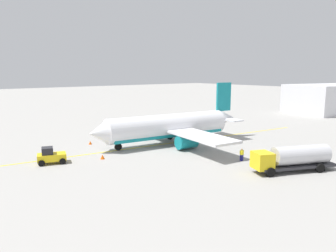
{
  "coord_description": "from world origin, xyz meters",
  "views": [
    {
      "loc": [
        33.71,
        41.39,
        12.06
      ],
      "look_at": [
        0.0,
        0.0,
        3.0
      ],
      "focal_mm": 34.68,
      "sensor_mm": 36.0,
      "label": 1
    }
  ],
  "objects": [
    {
      "name": "pushback_tug",
      "position": [
        19.51,
        -0.56,
        1.01
      ],
      "size": [
        4.05,
        3.25,
        2.2
      ],
      "color": "yellow",
      "rests_on": "ground"
    },
    {
      "name": "taxi_line_marking",
      "position": [
        0.0,
        0.0,
        0.01
      ],
      "size": [
        60.2,
        8.46,
        0.01
      ],
      "primitive_type": "cube",
      "rotation": [
        0.0,
        0.0,
        -0.13
      ],
      "color": "yellow",
      "rests_on": "ground"
    },
    {
      "name": "refueling_worker",
      "position": [
        -1.1,
        14.54,
        0.82
      ],
      "size": [
        0.58,
        0.45,
        1.71
      ],
      "color": "navy",
      "rests_on": "ground"
    },
    {
      "name": "safety_cone_nose",
      "position": [
        13.23,
        1.84,
        0.34
      ],
      "size": [
        0.6,
        0.6,
        0.67
      ],
      "primitive_type": "cone",
      "color": "#F2590F",
      "rests_on": "ground"
    },
    {
      "name": "airplane",
      "position": [
        -0.43,
        0.06,
        2.81
      ],
      "size": [
        28.44,
        28.46,
        9.99
      ],
      "color": "white",
      "rests_on": "ground"
    },
    {
      "name": "fuel_tanker",
      "position": [
        -2.07,
        21.47,
        1.73
      ],
      "size": [
        10.6,
        6.64,
        3.15
      ],
      "color": "#2D2D33",
      "rests_on": "ground"
    },
    {
      "name": "safety_cone_wingtip",
      "position": [
        10.44,
        -7.7,
        0.3
      ],
      "size": [
        0.53,
        0.53,
        0.59
      ],
      "primitive_type": "cone",
      "color": "#F2590F",
      "rests_on": "ground"
    },
    {
      "name": "ground_plane",
      "position": [
        0.0,
        0.0,
        0.0
      ],
      "size": [
        400.0,
        400.0,
        0.0
      ],
      "primitive_type": "plane",
      "color": "#9E9B96"
    }
  ]
}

